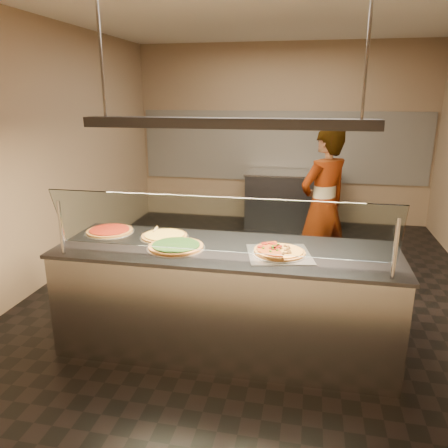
% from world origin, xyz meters
% --- Properties ---
extents(ground, '(5.00, 6.00, 0.02)m').
position_xyz_m(ground, '(0.00, 0.00, -0.01)').
color(ground, black).
rests_on(ground, ground).
extents(ceiling, '(5.00, 6.00, 0.02)m').
position_xyz_m(ceiling, '(0.00, 0.00, 3.01)').
color(ceiling, silver).
rests_on(ceiling, wall_back).
extents(wall_back, '(5.00, 0.02, 3.00)m').
position_xyz_m(wall_back, '(0.00, 3.01, 1.50)').
color(wall_back, '#9A8163').
rests_on(wall_back, ground).
extents(wall_front, '(5.00, 0.02, 3.00)m').
position_xyz_m(wall_front, '(0.00, -3.01, 1.50)').
color(wall_front, '#9A8163').
rests_on(wall_front, ground).
extents(wall_left, '(0.02, 6.00, 3.00)m').
position_xyz_m(wall_left, '(-2.51, 0.00, 1.50)').
color(wall_left, '#9A8163').
rests_on(wall_left, ground).
extents(tile_band, '(4.90, 0.02, 1.20)m').
position_xyz_m(tile_band, '(0.00, 2.98, 1.30)').
color(tile_band, silver).
rests_on(tile_band, wall_back).
extents(serving_counter, '(2.85, 0.94, 0.93)m').
position_xyz_m(serving_counter, '(-0.14, -1.29, 0.47)').
color(serving_counter, '#B7B7BC').
rests_on(serving_counter, ground).
extents(sneeze_guard, '(2.61, 0.18, 0.54)m').
position_xyz_m(sneeze_guard, '(-0.14, -1.64, 1.23)').
color(sneeze_guard, '#B7B7BC').
rests_on(sneeze_guard, serving_counter).
extents(perforated_tray, '(0.59, 0.59, 0.01)m').
position_xyz_m(perforated_tray, '(0.31, -1.36, 0.94)').
color(perforated_tray, silver).
rests_on(perforated_tray, serving_counter).
extents(half_pizza_pepperoni, '(0.29, 0.44, 0.05)m').
position_xyz_m(half_pizza_pepperoni, '(0.21, -1.36, 0.96)').
color(half_pizza_pepperoni, brown).
rests_on(half_pizza_pepperoni, perforated_tray).
extents(half_pizza_sausage, '(0.29, 0.44, 0.04)m').
position_xyz_m(half_pizza_sausage, '(0.40, -1.37, 0.96)').
color(half_pizza_sausage, brown).
rests_on(half_pizza_sausage, perforated_tray).
extents(pizza_spinach, '(0.49, 0.49, 0.03)m').
position_xyz_m(pizza_spinach, '(-0.55, -1.38, 0.95)').
color(pizza_spinach, silver).
rests_on(pizza_spinach, serving_counter).
extents(pizza_cheese, '(0.44, 0.44, 0.03)m').
position_xyz_m(pizza_cheese, '(-0.74, -1.12, 0.94)').
color(pizza_cheese, silver).
rests_on(pizza_cheese, serving_counter).
extents(pizza_tomato, '(0.45, 0.45, 0.03)m').
position_xyz_m(pizza_tomato, '(-1.29, -1.07, 0.94)').
color(pizza_tomato, silver).
rests_on(pizza_tomato, serving_counter).
extents(pizza_spatula, '(0.19, 0.23, 0.02)m').
position_xyz_m(pizza_spatula, '(-0.82, -1.05, 0.96)').
color(pizza_spatula, '#B7B7BC').
rests_on(pizza_spatula, pizza_spinach).
extents(prep_table, '(1.53, 0.74, 0.93)m').
position_xyz_m(prep_table, '(0.23, 2.55, 0.47)').
color(prep_table, '#3B3B41').
rests_on(prep_table, ground).
extents(worker, '(0.79, 0.78, 1.83)m').
position_xyz_m(worker, '(0.69, 0.40, 0.92)').
color(worker, '#36323A').
rests_on(worker, ground).
extents(heat_lamp_housing, '(2.30, 0.18, 0.08)m').
position_xyz_m(heat_lamp_housing, '(-0.14, -1.29, 1.95)').
color(heat_lamp_housing, '#3B3B41').
rests_on(heat_lamp_housing, ceiling).
extents(lamp_rod_left, '(0.02, 0.02, 1.01)m').
position_xyz_m(lamp_rod_left, '(-1.14, -1.29, 2.50)').
color(lamp_rod_left, '#B7B7BC').
rests_on(lamp_rod_left, ceiling).
extents(lamp_rod_right, '(0.02, 0.02, 1.01)m').
position_xyz_m(lamp_rod_right, '(0.86, -1.29, 2.50)').
color(lamp_rod_right, '#B7B7BC').
rests_on(lamp_rod_right, ceiling).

